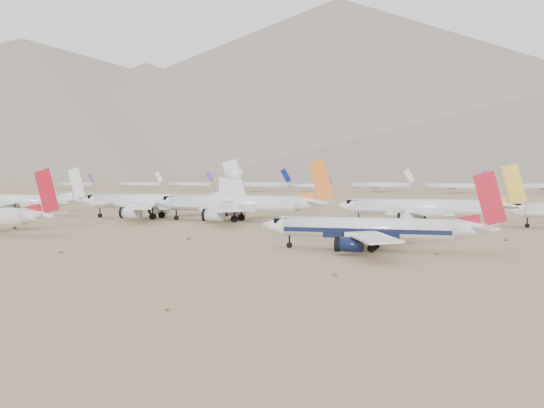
# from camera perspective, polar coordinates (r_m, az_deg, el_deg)

# --- Properties ---
(ground) EXTENTS (7000.00, 7000.00, 0.00)m
(ground) POSITION_cam_1_polar(r_m,az_deg,el_deg) (131.06, 2.89, -4.01)
(ground) COLOR #7F664A
(ground) RESTS_ON ground
(main_airliner) EXTENTS (44.24, 43.21, 15.61)m
(main_airliner) POSITION_cam_1_polar(r_m,az_deg,el_deg) (133.33, 8.78, -2.06)
(main_airliner) COLOR white
(main_airliner) RESTS_ON ground
(row2_gold_tail) EXTENTS (49.07, 47.99, 17.47)m
(row2_gold_tail) POSITION_cam_1_polar(r_m,az_deg,el_deg) (196.27, 12.86, -0.32)
(row2_gold_tail) COLOR white
(row2_gold_tail) RESTS_ON ground
(row2_orange_tail) EXTENTS (52.77, 51.63, 18.83)m
(row2_orange_tail) POSITION_cam_1_polar(r_m,az_deg,el_deg) (204.43, -2.69, -0.00)
(row2_orange_tail) COLOR white
(row2_orange_tail) RESTS_ON ground
(row2_white_trijet) EXTENTS (53.28, 52.07, 18.88)m
(row2_white_trijet) POSITION_cam_1_polar(r_m,az_deg,el_deg) (217.43, -9.25, 0.19)
(row2_white_trijet) COLOR white
(row2_white_trijet) RESTS_ON ground
(row2_white_twin) EXTENTS (45.99, 45.01, 16.43)m
(row2_white_twin) POSITION_cam_1_polar(r_m,az_deg,el_deg) (250.03, -20.21, 0.21)
(row2_white_twin) COLOR white
(row2_white_twin) RESTS_ON ground
(mountain_range) EXTENTS (7354.00, 3024.00, 470.00)m
(mountain_range) POSITION_cam_1_polar(r_m,az_deg,el_deg) (1783.85, 17.21, 8.48)
(mountain_range) COLOR slate
(mountain_range) RESTS_ON ground
(desert_scrub) EXTENTS (247.37, 121.67, 0.63)m
(desert_scrub) POSITION_cam_1_polar(r_m,az_deg,el_deg) (109.16, -5.96, -5.28)
(desert_scrub) COLOR brown
(desert_scrub) RESTS_ON ground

